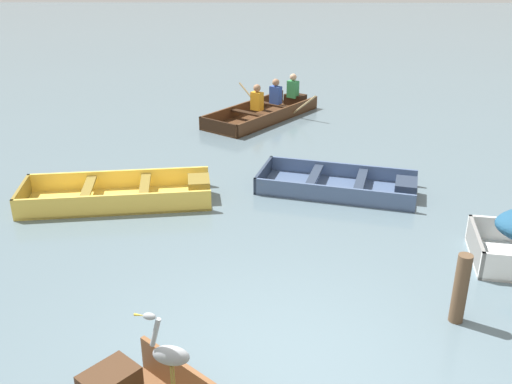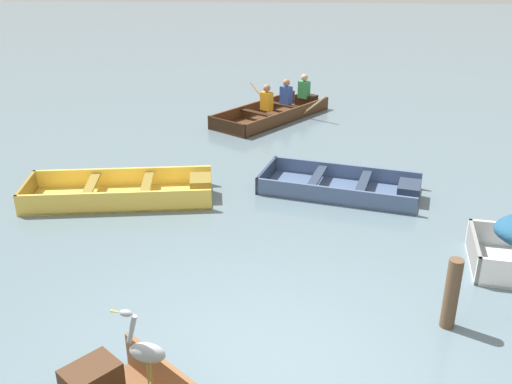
% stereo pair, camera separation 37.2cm
% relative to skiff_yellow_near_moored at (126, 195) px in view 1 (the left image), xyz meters
% --- Properties ---
extents(ground_plane, '(80.00, 80.00, 0.00)m').
position_rel_skiff_yellow_near_moored_xyz_m(ground_plane, '(2.51, -4.12, -0.12)').
color(ground_plane, slate).
extents(skiff_yellow_near_moored, '(3.22, 1.52, 0.36)m').
position_rel_skiff_yellow_near_moored_xyz_m(skiff_yellow_near_moored, '(0.00, 0.00, 0.00)').
color(skiff_yellow_near_moored, '#E5BC47').
rests_on(skiff_yellow_near_moored, ground).
extents(skiff_slate_blue_mid_moored, '(2.92, 1.84, 0.30)m').
position_rel_skiff_yellow_near_moored_xyz_m(skiff_slate_blue_mid_moored, '(3.72, 0.49, -0.02)').
color(skiff_slate_blue_mid_moored, '#475B7F').
rests_on(skiff_slate_blue_mid_moored, ground).
extents(rowboat_dark_varnish_with_crew, '(2.91, 3.35, 0.89)m').
position_rel_skiff_yellow_near_moored_xyz_m(rowboat_dark_varnish_with_crew, '(2.40, 5.20, 0.07)').
color(rowboat_dark_varnish_with_crew, '#4C2D19').
rests_on(rowboat_dark_varnish_with_crew, ground).
extents(heron_on_dinghy, '(0.46, 0.19, 0.84)m').
position_rel_skiff_yellow_near_moored_xyz_m(heron_on_dinghy, '(1.52, -4.93, 0.75)').
color(heron_on_dinghy, olive).
rests_on(heron_on_dinghy, dinghy_wooden_brown_foreground).
extents(mooring_post, '(0.16, 0.16, 0.86)m').
position_rel_skiff_yellow_near_moored_xyz_m(mooring_post, '(4.51, -3.26, 0.31)').
color(mooring_post, brown).
rests_on(mooring_post, ground).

